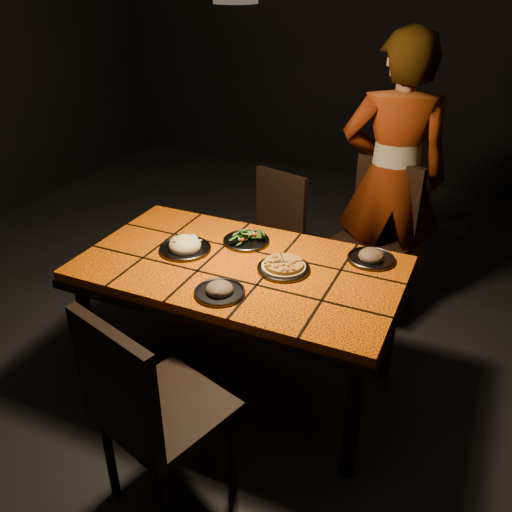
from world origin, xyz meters
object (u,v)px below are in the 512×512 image
at_px(chair_far_left, 272,229).
at_px(diner, 393,179).
at_px(chair_near, 146,406).
at_px(chair_far_right, 375,231).
at_px(plate_pasta, 185,246).
at_px(dining_table, 240,277).
at_px(plate_pizza, 284,267).

relative_size(chair_far_left, diner, 0.49).
height_order(chair_near, chair_far_left, chair_near).
xyz_separation_m(chair_far_right, plate_pasta, (-0.79, -0.99, 0.19)).
relative_size(chair_far_right, plate_pasta, 3.72).
height_order(chair_near, chair_far_right, chair_far_right).
height_order(chair_near, diner, diner).
bearing_deg(plate_pasta, diner, 52.92).
bearing_deg(chair_far_right, chair_far_left, -153.44).
xyz_separation_m(dining_table, plate_pizza, (0.22, 0.03, 0.10)).
height_order(diner, plate_pizza, diner).
bearing_deg(chair_far_left, chair_near, -67.89).
distance_m(chair_far_left, diner, 0.85).
height_order(chair_far_left, plate_pizza, chair_far_left).
xyz_separation_m(chair_far_right, diner, (0.05, 0.12, 0.32)).
xyz_separation_m(chair_far_left, chair_far_right, (0.67, 0.09, 0.08)).
relative_size(dining_table, plate_pizza, 5.39).
height_order(chair_far_right, plate_pizza, chair_far_right).
height_order(chair_far_left, chair_far_right, chair_far_right).
height_order(chair_near, plate_pizza, chair_near).
bearing_deg(diner, plate_pizza, 61.04).
xyz_separation_m(chair_near, chair_far_left, (-0.23, 1.79, -0.07)).
bearing_deg(plate_pizza, diner, 75.08).
distance_m(dining_table, plate_pasta, 0.34).
distance_m(diner, plate_pasta, 1.39).
xyz_separation_m(chair_far_left, plate_pizza, (0.43, -0.88, 0.27)).
distance_m(plate_pizza, plate_pasta, 0.55).
xyz_separation_m(diner, plate_pasta, (-0.84, -1.11, -0.12)).
bearing_deg(plate_pasta, chair_far_right, 51.64).
height_order(chair_far_left, diner, diner).
bearing_deg(dining_table, chair_far_left, 102.99).
height_order(chair_near, plate_pasta, chair_near).
bearing_deg(dining_table, plate_pasta, 178.06).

